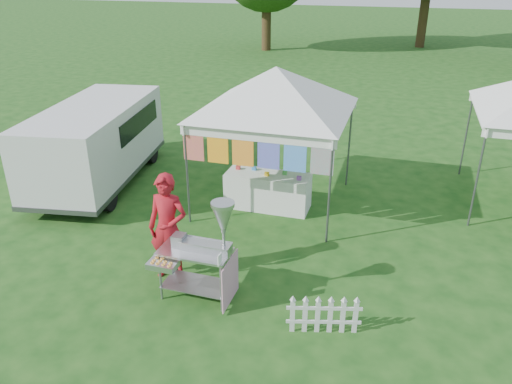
% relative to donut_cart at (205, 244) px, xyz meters
% --- Properties ---
extents(ground, '(120.00, 120.00, 0.00)m').
position_rel_donut_cart_xyz_m(ground, '(0.09, 0.24, -1.02)').
color(ground, '#164513').
rests_on(ground, ground).
extents(canopy_main, '(4.24, 4.24, 3.45)m').
position_rel_donut_cart_xyz_m(canopy_main, '(0.09, 3.74, 1.97)').
color(canopy_main, '#59595E').
rests_on(canopy_main, ground).
extents(donut_cart, '(1.25, 0.84, 1.73)m').
position_rel_donut_cart_xyz_m(donut_cart, '(0.00, 0.00, 0.00)').
color(donut_cart, gray).
rests_on(donut_cart, ground).
extents(vendor, '(0.68, 0.45, 1.87)m').
position_rel_donut_cart_xyz_m(vendor, '(-0.83, 0.42, -0.08)').
color(vendor, '#A5141E').
rests_on(vendor, ground).
extents(cargo_van, '(2.52, 4.77, 1.89)m').
position_rel_donut_cart_xyz_m(cargo_van, '(-4.25, 3.71, -0.00)').
color(cargo_van, silver).
rests_on(cargo_van, ground).
extents(picket_fence, '(1.05, 0.31, 0.56)m').
position_rel_donut_cart_xyz_m(picket_fence, '(1.90, -0.25, -0.73)').
color(picket_fence, silver).
rests_on(picket_fence, ground).
extents(display_table, '(1.80, 0.70, 0.78)m').
position_rel_donut_cart_xyz_m(display_table, '(0.02, 3.45, -0.63)').
color(display_table, white).
rests_on(display_table, ground).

